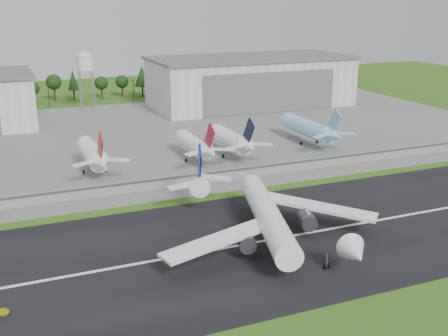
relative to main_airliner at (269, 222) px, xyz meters
name	(u,v)px	position (x,y,z in m)	size (l,w,h in m)	color
ground	(264,263)	(-5.99, -9.58, -4.89)	(600.00, 600.00, 0.00)	#335614
runway	(244,245)	(-5.99, 0.42, -4.84)	(320.00, 60.00, 0.10)	black
runway_centerline	(244,244)	(-5.99, 0.42, -4.78)	(220.00, 1.00, 0.02)	white
apron	(129,138)	(-5.99, 110.42, -4.84)	(320.00, 150.00, 0.10)	slate
blast_fence	(181,180)	(-5.99, 45.41, -3.09)	(240.00, 0.61, 3.50)	gray
hangar_east	(250,81)	(69.01, 155.34, 7.73)	(102.00, 47.00, 25.20)	silver
water_tower	(85,60)	(-10.99, 175.42, 19.66)	(8.40, 8.40, 29.40)	#99999E
utility_poles	(93,104)	(-5.99, 190.42, -4.89)	(230.00, 3.00, 12.00)	black
treeline	(88,100)	(-5.99, 205.42, -4.89)	(320.00, 16.00, 22.00)	black
main_airliner	(269,222)	(0.00, 0.00, 0.00)	(55.03, 58.25, 18.17)	white
parked_jet_red_a	(94,155)	(-27.41, 67.01, 1.48)	(7.36, 31.29, 16.89)	white
parked_jet_red_b	(197,146)	(7.11, 66.95, 1.08)	(7.36, 31.29, 16.47)	white
parked_jet_navy	(234,141)	(20.84, 67.01, 1.46)	(7.36, 31.29, 16.87)	white
parked_jet_skyblue	(312,129)	(55.13, 72.02, 1.51)	(7.36, 37.29, 16.97)	#91D4FB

